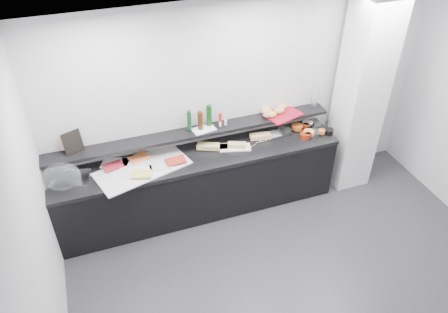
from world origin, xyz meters
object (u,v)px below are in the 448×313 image
object	(u,v)px
framed_print	(73,142)
condiment_tray	(204,129)
cloche_base	(69,179)
carafe	(315,98)
bread_tray	(283,115)
sandwich_plate_mid	(235,148)

from	to	relation	value
framed_print	condiment_tray	bearing A→B (deg)	-24.03
cloche_base	condiment_tray	bearing A→B (deg)	18.82
carafe	cloche_base	bearing A→B (deg)	-177.13
condiment_tray	carafe	distance (m)	1.55
framed_print	condiment_tray	distance (m)	1.54
condiment_tray	bread_tray	world-z (taller)	bread_tray
cloche_base	bread_tray	world-z (taller)	bread_tray
sandwich_plate_mid	bread_tray	size ratio (longest dim) A/B	0.87
condiment_tray	carafe	world-z (taller)	carafe
bread_tray	carafe	distance (m)	0.49
framed_print	bread_tray	distance (m)	2.61
framed_print	carafe	bearing A→B (deg)	-22.37
sandwich_plate_mid	framed_print	xyz separation A→B (m)	(-1.89, 0.23, 0.37)
condiment_tray	framed_print	bearing A→B (deg)	168.86
bread_tray	carafe	size ratio (longest dim) A/B	1.50
cloche_base	carafe	size ratio (longest dim) A/B	1.57
framed_print	bread_tray	xyz separation A→B (m)	(2.61, -0.08, -0.12)
condiment_tray	cloche_base	bearing A→B (deg)	175.74
bread_tray	framed_print	bearing A→B (deg)	161.56
carafe	framed_print	bearing A→B (deg)	179.35
condiment_tray	carafe	bearing A→B (deg)	-7.81
condiment_tray	bread_tray	bearing A→B (deg)	-9.66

